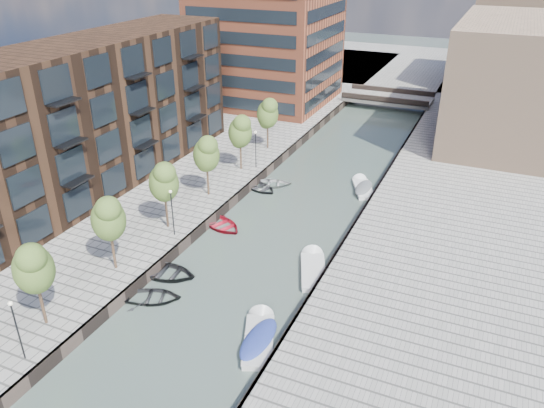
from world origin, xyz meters
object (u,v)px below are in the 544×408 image
Objects in this scene: sloop_4 at (259,189)px; tree_5 at (240,131)px; tree_1 at (33,267)px; motorboat_3 at (259,337)px; tree_4 at (206,153)px; tree_6 at (268,112)px; car at (453,124)px; bridge at (388,98)px; tree_2 at (108,217)px; sloop_1 at (165,275)px; sloop_0 at (153,300)px; motorboat_4 at (363,188)px; sloop_2 at (221,227)px; motorboat_2 at (313,268)px; tree_3 at (164,181)px; sloop_3 at (271,186)px.

tree_5 is at bearing 79.62° from sloop_4.
motorboat_3 is (12.82, 5.14, -5.09)m from tree_1.
tree_4 reaches higher than sloop_4.
tree_1 is at bearing -90.00° from tree_5.
tree_6 is 25.39m from car.
bridge is 2.18× the size of tree_2.
bridge is 35.46m from sloop_4.
bridge is 52.50m from sloop_1.
sloop_0 is at bearing -16.06° from tree_2.
tree_1 is 1.19× the size of motorboat_4.
sloop_2 is 0.94× the size of motorboat_4.
tree_5 is at bearing 40.46° from sloop_2.
motorboat_2 is (13.26, -20.82, -5.20)m from tree_6.
car is at bearing 82.19° from motorboat_3.
sloop_4 is at bearing 75.50° from tree_3.
tree_1 is 1.57× the size of car.
sloop_0 is 0.97× the size of sloop_3.
tree_6 is 1.41× the size of sloop_4.
tree_5 is at bearing 90.00° from tree_1.
tree_5 is 6.47m from sloop_4.
tree_2 and tree_3 have the same top height.
motorboat_3 is 1.47× the size of car.
tree_6 is (0.00, 35.00, 0.00)m from tree_1.
sloop_2 is 0.84× the size of motorboat_3.
motorboat_4 is (12.91, 2.24, -5.11)m from tree_5.
sloop_4 is at bearing 115.00° from motorboat_3.
tree_6 is at bearing 113.23° from motorboat_3.
sloop_0 reaches higher than sloop_4.
tree_5 reaches higher than sloop_0.
sloop_1 is (3.10, -12.21, -5.31)m from tree_4.
motorboat_2 reaches higher than sloop_0.
sloop_4 is (3.10, 25.99, -5.31)m from tree_1.
motorboat_4 reaches higher than sloop_0.
sloop_0 is at bearing -75.20° from tree_4.
car is at bearing 66.62° from tree_2.
tree_5 is at bearing -146.17° from car.
sloop_3 is (3.88, 20.28, -5.31)m from tree_2.
tree_1 is at bearing -113.12° from motorboat_4.
sloop_4 is (3.10, 11.99, -5.31)m from tree_3.
bridge is at bearing 71.90° from tree_6.
tree_4 is 9.09m from sloop_3.
tree_1 is 14.72m from motorboat_3.
sloop_2 is (3.32, -3.67, -5.31)m from tree_4.
tree_4 is at bearing 170.76° from sloop_4.
bridge reaches higher than motorboat_4.
motorboat_3 is (4.32, -55.86, -1.18)m from bridge.
sloop_4 is at bearing 24.62° from sloop_2.
tree_5 is 30.36m from car.
motorboat_4 is (-0.35, 16.06, 0.09)m from motorboat_2.
car is (19.14, 51.27, -3.66)m from tree_1.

